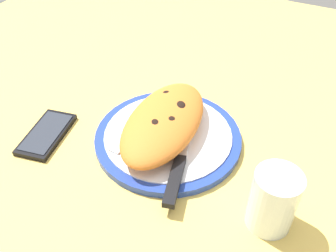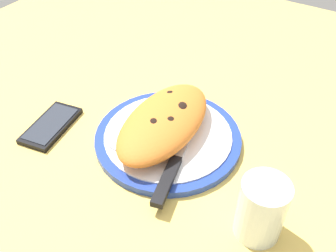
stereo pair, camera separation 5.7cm
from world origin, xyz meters
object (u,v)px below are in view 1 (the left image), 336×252
(plate, at_px, (168,137))
(fork, at_px, (135,130))
(calzone, at_px, (164,121))
(water_glass, at_px, (272,203))
(knife, at_px, (178,167))
(smartphone, at_px, (47,134))

(plate, height_order, fork, fork)
(calzone, xyz_separation_m, fork, (0.02, -0.05, -0.02))
(calzone, bearing_deg, plate, 80.65)
(calzone, bearing_deg, fork, -67.80)
(calzone, distance_m, water_glass, 0.25)
(calzone, bearing_deg, knife, 40.75)
(calzone, relative_size, water_glass, 2.47)
(fork, bearing_deg, smartphone, -65.30)
(smartphone, height_order, water_glass, water_glass)
(plate, bearing_deg, smartphone, -67.09)
(knife, distance_m, smartphone, 0.27)
(calzone, distance_m, smartphone, 0.23)
(plate, distance_m, smartphone, 0.24)
(calzone, height_order, smartphone, calzone)
(plate, distance_m, fork, 0.06)
(fork, bearing_deg, calzone, 112.20)
(smartphone, bearing_deg, knife, 94.13)
(fork, distance_m, knife, 0.13)
(fork, height_order, water_glass, water_glass)
(calzone, bearing_deg, water_glass, 66.93)
(plate, xyz_separation_m, knife, (0.07, 0.05, 0.01))
(calzone, relative_size, knife, 1.07)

